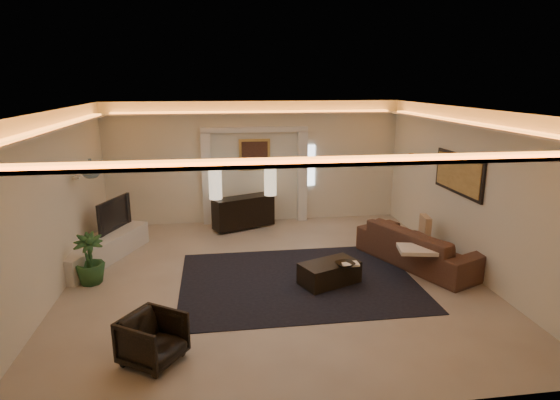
{
  "coord_description": "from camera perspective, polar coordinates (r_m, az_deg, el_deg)",
  "views": [
    {
      "loc": [
        -0.96,
        -7.48,
        3.35
      ],
      "look_at": [
        0.2,
        0.6,
        1.25
      ],
      "focal_mm": 29.73,
      "sensor_mm": 36.0,
      "label": 1
    }
  ],
  "objects": [
    {
      "name": "floor",
      "position": [
        8.25,
        -0.79,
        -9.53
      ],
      "size": [
        7.0,
        7.0,
        0.0
      ],
      "primitive_type": "plane",
      "color": "#B3A593",
      "rests_on": "ground"
    },
    {
      "name": "ceiling",
      "position": [
        7.55,
        -0.87,
        11.01
      ],
      "size": [
        7.0,
        7.0,
        0.0
      ],
      "primitive_type": "plane",
      "rotation": [
        3.14,
        0.0,
        0.0
      ],
      "color": "white",
      "rests_on": "ground"
    },
    {
      "name": "wall_back",
      "position": [
        11.18,
        -3.14,
        4.63
      ],
      "size": [
        7.0,
        0.0,
        7.0
      ],
      "primitive_type": "plane",
      "rotation": [
        1.57,
        0.0,
        0.0
      ],
      "color": "beige",
      "rests_on": "ground"
    },
    {
      "name": "wall_front",
      "position": [
        4.51,
        4.99,
        -10.53
      ],
      "size": [
        7.0,
        0.0,
        7.0
      ],
      "primitive_type": "plane",
      "rotation": [
        -1.57,
        0.0,
        0.0
      ],
      "color": "beige",
      "rests_on": "ground"
    },
    {
      "name": "wall_left",
      "position": [
        8.12,
        -26.13,
        -0.6
      ],
      "size": [
        0.0,
        7.0,
        7.0
      ],
      "primitive_type": "plane",
      "rotation": [
        1.57,
        0.0,
        1.57
      ],
      "color": "beige",
      "rests_on": "ground"
    },
    {
      "name": "wall_right",
      "position": [
        8.91,
        22.09,
        1.05
      ],
      "size": [
        0.0,
        7.0,
        7.0
      ],
      "primitive_type": "plane",
      "rotation": [
        1.57,
        0.0,
        -1.57
      ],
      "color": "beige",
      "rests_on": "ground"
    },
    {
      "name": "cove_soffit",
      "position": [
        7.58,
        -0.86,
        8.9
      ],
      "size": [
        7.0,
        7.0,
        0.04
      ],
      "primitive_type": "cube",
      "color": "silver",
      "rests_on": "ceiling"
    },
    {
      "name": "daylight_slit",
      "position": [
        11.38,
        3.68,
        4.27
      ],
      "size": [
        0.25,
        0.03,
        1.0
      ],
      "primitive_type": "cube",
      "color": "white",
      "rests_on": "wall_back"
    },
    {
      "name": "area_rug",
      "position": [
        8.12,
        2.23,
        -9.89
      ],
      "size": [
        4.0,
        3.0,
        0.01
      ],
      "primitive_type": "cube",
      "color": "black",
      "rests_on": "ground"
    },
    {
      "name": "pilaster_left",
      "position": [
        11.11,
        -8.99,
        2.57
      ],
      "size": [
        0.22,
        0.2,
        2.2
      ],
      "primitive_type": "cube",
      "color": "silver",
      "rests_on": "ground"
    },
    {
      "name": "pilaster_right",
      "position": [
        11.31,
        2.75,
        2.93
      ],
      "size": [
        0.22,
        0.2,
        2.2
      ],
      "primitive_type": "cube",
      "color": "silver",
      "rests_on": "ground"
    },
    {
      "name": "alcove_header",
      "position": [
        10.98,
        -3.15,
        8.66
      ],
      "size": [
        2.52,
        0.2,
        0.12
      ],
      "primitive_type": "cube",
      "color": "silver",
      "rests_on": "wall_back"
    },
    {
      "name": "painting_frame",
      "position": [
        11.12,
        -3.14,
        5.61
      ],
      "size": [
        0.74,
        0.04,
        0.74
      ],
      "primitive_type": "cube",
      "color": "tan",
      "rests_on": "wall_back"
    },
    {
      "name": "painting_canvas",
      "position": [
        11.1,
        -3.13,
        5.6
      ],
      "size": [
        0.62,
        0.02,
        0.62
      ],
      "primitive_type": "cube",
      "color": "#4C2D1E",
      "rests_on": "wall_back"
    },
    {
      "name": "art_panel_frame",
      "position": [
        9.1,
        21.15,
        3.01
      ],
      "size": [
        0.04,
        1.64,
        0.74
      ],
      "primitive_type": "cube",
      "color": "black",
      "rests_on": "wall_right"
    },
    {
      "name": "art_panel_gold",
      "position": [
        9.09,
        21.01,
        3.01
      ],
      "size": [
        0.02,
        1.5,
        0.62
      ],
      "primitive_type": "cube",
      "color": "tan",
      "rests_on": "wall_right"
    },
    {
      "name": "wall_sconce",
      "position": [
        10.74,
        15.84,
        4.94
      ],
      "size": [
        0.12,
        0.12,
        0.22
      ],
      "primitive_type": "cylinder",
      "color": "black",
      "rests_on": "wall_right"
    },
    {
      "name": "wall_niche",
      "position": [
        9.37,
        -23.39,
        2.79
      ],
      "size": [
        0.1,
        0.55,
        0.04
      ],
      "primitive_type": "cube",
      "color": "silver",
      "rests_on": "wall_left"
    },
    {
      "name": "console",
      "position": [
        10.81,
        -4.52,
        -1.45
      ],
      "size": [
        1.48,
        0.97,
        0.71
      ],
      "primitive_type": "cube",
      "rotation": [
        0.0,
        0.0,
        0.41
      ],
      "color": "black",
      "rests_on": "ground"
    },
    {
      "name": "lamp_left",
      "position": [
        10.54,
        -7.96,
        1.91
      ],
      "size": [
        0.35,
        0.35,
        0.65
      ],
      "primitive_type": "cylinder",
      "rotation": [
        0.0,
        0.0,
        0.22
      ],
      "color": "#F9E1BB",
      "rests_on": "console"
    },
    {
      "name": "lamp_right",
      "position": [
        10.79,
        -1.2,
        2.33
      ],
      "size": [
        0.29,
        0.29,
        0.64
      ],
      "primitive_type": "cylinder",
      "rotation": [
        0.0,
        0.0,
        0.01
      ],
      "color": "beige",
      "rests_on": "console"
    },
    {
      "name": "media_ledge",
      "position": [
        9.55,
        -21.05,
        -5.68
      ],
      "size": [
        1.48,
        2.42,
        0.45
      ],
      "primitive_type": "cube",
      "rotation": [
        0.0,
        0.0,
        -0.4
      ],
      "color": "silver",
      "rests_on": "ground"
    },
    {
      "name": "tv",
      "position": [
        9.91,
        -20.24,
        -1.59
      ],
      "size": [
        1.08,
        0.53,
        0.63
      ],
      "primitive_type": "imported",
      "rotation": [
        0.0,
        0.0,
        1.2
      ],
      "color": "black",
      "rests_on": "media_ledge"
    },
    {
      "name": "figurine",
      "position": [
        10.41,
        -19.5,
        -1.5
      ],
      "size": [
        0.14,
        0.14,
        0.39
      ],
      "primitive_type": "cylinder",
      "rotation": [
        0.0,
        0.0,
        0.0
      ],
      "color": "black",
      "rests_on": "media_ledge"
    },
    {
      "name": "ginger_jar",
      "position": [
        8.93,
        -22.28,
        3.63
      ],
      "size": [
        0.41,
        0.41,
        0.34
      ],
      "primitive_type": "imported",
      "rotation": [
        0.0,
        0.0,
        0.29
      ],
      "color": "slate",
      "rests_on": "wall_niche"
    },
    {
      "name": "plant",
      "position": [
        8.51,
        -22.42,
        -6.74
      ],
      "size": [
        0.6,
        0.6,
        0.87
      ],
      "primitive_type": "imported",
      "rotation": [
        0.0,
        0.0,
        0.27
      ],
      "color": "#264E22",
      "rests_on": "ground"
    },
    {
      "name": "sofa",
      "position": [
        9.09,
        16.73,
        -5.44
      ],
      "size": [
        2.62,
        1.85,
        0.71
      ],
      "primitive_type": "imported",
      "rotation": [
        0.0,
        0.0,
        1.98
      ],
      "color": "#321E14",
      "rests_on": "ground"
    },
    {
      "name": "throw_blanket",
      "position": [
        8.32,
        16.49,
        -5.86
      ],
      "size": [
        0.7,
        0.62,
        0.07
      ],
      "primitive_type": "cube",
      "rotation": [
        0.0,
        0.0,
        -0.2
      ],
      "color": "#FBDEBF",
      "rests_on": "sofa"
    },
    {
      "name": "throw_pillow",
      "position": [
        9.67,
        17.42,
        -3.09
      ],
      "size": [
        0.18,
        0.43,
        0.42
      ],
      "primitive_type": "cube",
      "rotation": [
        0.0,
        0.0,
        -0.14
      ],
      "color": "tan",
      "rests_on": "sofa"
    },
    {
      "name": "coffee_table",
      "position": [
        7.98,
        6.09,
        -8.88
      ],
      "size": [
        1.11,
        0.87,
        0.37
      ],
      "primitive_type": "cube",
      "rotation": [
        0.0,
        0.0,
        0.4
      ],
      "color": "black",
      "rests_on": "ground"
    },
    {
      "name": "bowl",
      "position": [
        7.75,
        7.99,
        -7.71
      ],
      "size": [
        0.39,
        0.39,
        0.08
      ],
      "primitive_type": "imported",
      "rotation": [
        0.0,
        0.0,
        0.36
      ],
      "color": "black",
      "rests_on": "coffee_table"
    },
    {
      "name": "magazine",
      "position": [
        7.84,
        8.64,
        -7.65
      ],
      "size": [
        0.28,
        0.2,
        0.03
      ],
      "primitive_type": "cube",
      "rotation": [
        0.0,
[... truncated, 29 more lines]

